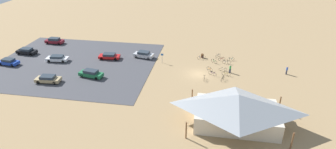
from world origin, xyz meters
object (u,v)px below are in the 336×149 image
object	(u,v)px
bike_pavilion	(237,108)
car_maroon_second_row	(54,41)
visitor_by_pavilion	(230,69)
bicycle_silver_lone_west	(218,56)
car_white_by_curb	(57,58)
bicycle_green_lone_east	(214,61)
bicycle_red_by_bin	(222,59)
car_green_back_corner	(91,74)
lot_sign	(162,57)
bicycle_black_yard_front	(223,78)
bicycle_white_yard_center	(227,62)
bicycle_purple_edge_south	(212,74)
bicycle_black_near_sign	(204,78)
bicycle_silver_yard_left	(223,69)
trash_bin	(202,56)
car_silver_mid_lot	(144,54)
bicycle_blue_mid_cluster	(201,58)
car_tan_end_stall	(48,79)
car_black_near_entry	(27,51)
bicycle_teal_edge_north	(231,59)
bicycle_orange_trailside	(210,69)
visitor_at_bikes	(287,70)
car_blue_aisle_side	(9,62)
car_red_far_end	(109,56)
bicycle_yellow_front_row	(226,74)

from	to	relation	value
bike_pavilion	car_maroon_second_row	xyz separation A→B (m)	(43.32, -26.66, -1.96)
bike_pavilion	visitor_by_pavilion	world-z (taller)	bike_pavilion
bicycle_silver_lone_west	car_white_by_curb	xyz separation A→B (m)	(34.29, 7.93, 0.33)
bicycle_green_lone_east	car_white_by_curb	size ratio (longest dim) A/B	0.28
bicycle_red_by_bin	bike_pavilion	bearing A→B (deg)	94.92
bicycle_green_lone_east	car_green_back_corner	xyz separation A→B (m)	(23.32, 10.60, 0.37)
lot_sign	bicycle_black_yard_front	size ratio (longest dim) A/B	1.34
bicycle_white_yard_center	visitor_by_pavilion	bearing A→B (deg)	97.98
bicycle_purple_edge_south	bicycle_white_yard_center	distance (m)	6.62
lot_sign	bicycle_black_near_sign	distance (m)	11.38
bicycle_red_by_bin	bicycle_silver_yard_left	size ratio (longest dim) A/B	0.92
trash_bin	car_silver_mid_lot	bearing A→B (deg)	9.55
bicycle_silver_lone_west	bicycle_black_near_sign	size ratio (longest dim) A/B	0.81
bicycle_blue_mid_cluster	car_tan_end_stall	size ratio (longest dim) A/B	0.38
car_tan_end_stall	car_black_near_entry	world-z (taller)	car_black_near_entry
bike_pavilion	car_silver_mid_lot	size ratio (longest dim) A/B	3.01
bicycle_red_by_bin	bicycle_purple_edge_south	size ratio (longest dim) A/B	0.97
bicycle_teal_edge_north	car_tan_end_stall	size ratio (longest dim) A/B	0.34
bicycle_green_lone_east	car_green_back_corner	world-z (taller)	car_green_back_corner
bicycle_orange_trailside	car_black_near_entry	xyz separation A→B (m)	(41.70, -1.92, 0.37)
visitor_at_bikes	visitor_by_pavilion	world-z (taller)	visitor_by_pavilion
bicycle_black_near_sign	bicycle_orange_trailside	distance (m)	4.23
car_black_near_entry	visitor_at_bikes	size ratio (longest dim) A/B	2.67
car_blue_aisle_side	car_red_far_end	distance (m)	20.88
bicycle_green_lone_east	bicycle_yellow_front_row	world-z (taller)	bicycle_green_lone_east
visitor_by_pavilion	bicycle_green_lone_east	bearing A→B (deg)	-52.83
bicycle_teal_edge_north	visitor_at_bikes	world-z (taller)	visitor_at_bikes
bicycle_silver_yard_left	bicycle_black_yard_front	xyz separation A→B (m)	(0.11, 4.12, 0.03)
bicycle_white_yard_center	car_white_by_curb	distance (m)	36.46
bicycle_purple_edge_south	car_maroon_second_row	world-z (taller)	car_maroon_second_row
bike_pavilion	bicycle_teal_edge_north	distance (m)	23.49
bicycle_teal_edge_north	bicycle_white_yard_center	xyz separation A→B (m)	(0.91, 2.02, 0.05)
car_blue_aisle_side	car_silver_mid_lot	xyz separation A→B (m)	(-27.16, -8.43, 0.04)
car_green_back_corner	visitor_by_pavilion	bearing A→B (deg)	-166.46
trash_bin	bicycle_black_yard_front	distance (m)	11.15
bicycle_orange_trailside	bicycle_silver_lone_west	bearing A→B (deg)	-102.29
bicycle_black_yard_front	car_white_by_curb	bearing A→B (deg)	-4.92
bicycle_white_yard_center	car_silver_mid_lot	distance (m)	18.18
bicycle_silver_lone_west	bicycle_teal_edge_north	size ratio (longest dim) A/B	0.88
bicycle_black_near_sign	car_red_far_end	world-z (taller)	car_red_far_end
bicycle_purple_edge_south	car_black_near_entry	distance (m)	42.52
trash_bin	bicycle_black_yard_front	size ratio (longest dim) A/B	0.55
bicycle_black_yard_front	visitor_at_bikes	distance (m)	13.29
bicycle_teal_edge_north	bicycle_blue_mid_cluster	distance (m)	6.36
bicycle_silver_yard_left	car_silver_mid_lot	size ratio (longest dim) A/B	0.36
bicycle_silver_yard_left	car_blue_aisle_side	size ratio (longest dim) A/B	0.37
car_red_far_end	trash_bin	bearing A→B (deg)	-168.58
bicycle_orange_trailside	bicycle_silver_yard_left	size ratio (longest dim) A/B	0.75
bike_pavilion	bicycle_purple_edge_south	world-z (taller)	bike_pavilion
bicycle_silver_lone_west	car_black_near_entry	world-z (taller)	car_black_near_entry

